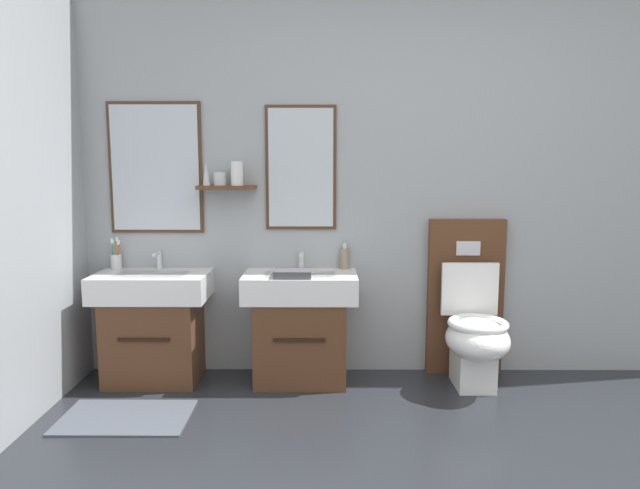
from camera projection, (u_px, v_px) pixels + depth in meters
wall_back at (415, 161)px, 3.71m from camera, size 4.48×0.27×2.72m
bath_mat at (126, 417)px, 3.11m from camera, size 0.68×0.44×0.01m
vanity_sink_left at (154, 323)px, 3.62m from camera, size 0.69×0.44×0.68m
tap_on_left_sink at (158, 258)px, 3.72m from camera, size 0.03×0.13×0.11m
vanity_sink_right at (301, 324)px, 3.62m from camera, size 0.69×0.44×0.68m
tap_on_right_sink at (301, 258)px, 3.71m from camera, size 0.03×0.13×0.11m
toilet at (471, 323)px, 3.59m from camera, size 0.48×0.62×1.00m
toothbrush_cup at (116, 260)px, 3.71m from camera, size 0.07×0.07×0.21m
soap_dispenser at (345, 258)px, 3.71m from camera, size 0.06×0.06×0.17m
folded_hand_towel at (293, 273)px, 3.45m from camera, size 0.22×0.16×0.04m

